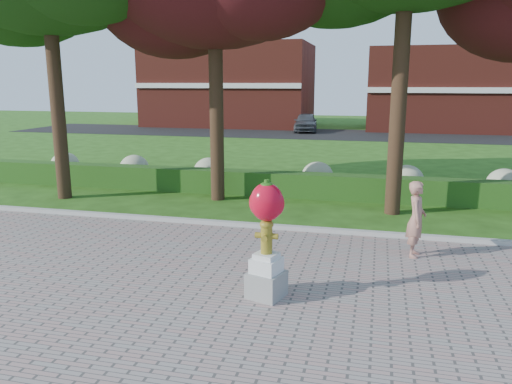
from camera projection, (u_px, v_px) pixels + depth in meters
ground at (220, 270)px, 10.16m from camera, size 100.00×100.00×0.00m
walkway at (123, 380)px, 6.36m from camera, size 40.00×14.00×0.04m
curb at (255, 226)px, 12.99m from camera, size 40.00×0.18×0.15m
lawn_hedge at (284, 184)px, 16.71m from camera, size 24.00×0.70×0.80m
hydrangea_row at (305, 175)px, 17.50m from camera, size 20.10×1.10×0.99m
street at (337, 134)px, 36.71m from camera, size 50.00×8.00×0.02m
building_left at (230, 85)px, 43.99m from camera, size 14.00×8.00×7.00m
building_right at (445, 89)px, 39.85m from camera, size 12.00×8.00×6.40m
hydrant_sculpture at (267, 236)px, 8.56m from camera, size 0.71×0.71×2.10m
woman at (416, 219)px, 10.69m from camera, size 0.45×0.64×1.66m
parked_car at (306, 122)px, 38.63m from camera, size 2.16×4.40×1.44m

